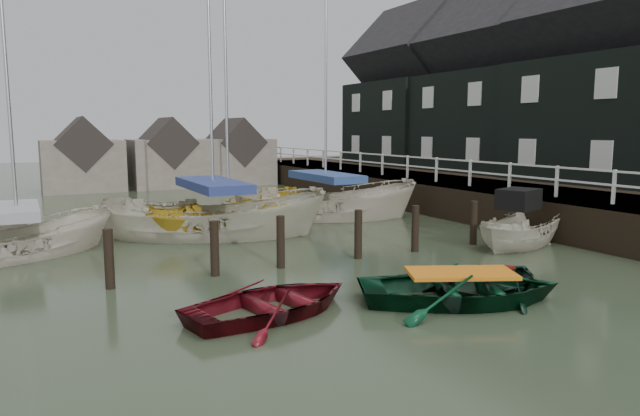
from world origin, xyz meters
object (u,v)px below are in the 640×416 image
motorboat (521,242)px  sailboat_c (229,231)px  rowboat_dkgreen (495,291)px  sailboat_a (20,255)px  sailboat_d (326,216)px  rowboat_red (274,314)px  rowboat_green (460,302)px  sailboat_b (214,234)px

motorboat → sailboat_c: 10.01m
sailboat_c → rowboat_dkgreen: bearing=-178.7°
sailboat_a → sailboat_d: (11.27, 2.36, -0.01)m
rowboat_red → sailboat_d: (6.77, 10.48, 0.06)m
rowboat_red → rowboat_green: bearing=-117.6°
rowboat_dkgreen → sailboat_a: size_ratio=0.32×
motorboat → sailboat_c: size_ratio=0.44×
sailboat_b → sailboat_a: bearing=119.9°
sailboat_a → rowboat_dkgreen: bearing=-155.6°
sailboat_c → sailboat_d: (4.56, 1.13, 0.05)m
rowboat_dkgreen → sailboat_b: size_ratio=0.28×
rowboat_red → rowboat_dkgreen: bearing=-110.8°
rowboat_dkgreen → sailboat_c: bearing=-4.7°
rowboat_green → sailboat_b: bearing=38.3°
rowboat_dkgreen → motorboat: bearing=-72.9°
motorboat → sailboat_c: bearing=29.4°
sailboat_b → sailboat_d: size_ratio=1.06×
rowboat_red → sailboat_b: bearing=-21.0°
rowboat_dkgreen → rowboat_green: bearing=81.7°
rowboat_dkgreen → sailboat_c: sailboat_c is taller
sailboat_b → sailboat_c: (0.74, 0.61, -0.05)m
rowboat_red → sailboat_c: sailboat_c is taller
motorboat → sailboat_c: (-7.45, 6.67, -0.08)m
rowboat_red → rowboat_green: (3.83, -1.11, 0.00)m
rowboat_dkgreen → sailboat_d: size_ratio=0.30×
sailboat_c → rowboat_red: bearing=152.3°
rowboat_red → motorboat: 10.03m
rowboat_green → sailboat_c: 10.59m
rowboat_dkgreen → motorboat: motorboat is taller
sailboat_b → rowboat_dkgreen: bearing=-135.4°
rowboat_green → rowboat_dkgreen: size_ratio=1.24×
motorboat → sailboat_d: sailboat_d is taller
sailboat_a → sailboat_c: sailboat_a is taller
rowboat_green → rowboat_dkgreen: 1.29m
sailboat_d → motorboat: bearing=-134.7°
rowboat_dkgreen → sailboat_b: sailboat_b is taller
rowboat_red → motorboat: size_ratio=0.79×
sailboat_a → sailboat_c: bearing=-102.2°
motorboat → sailboat_b: (-8.20, 6.07, -0.03)m
sailboat_a → rowboat_green: bearing=-160.5°
rowboat_red → sailboat_b: sailboat_b is taller
rowboat_dkgreen → sailboat_a: (-9.59, 8.96, 0.07)m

